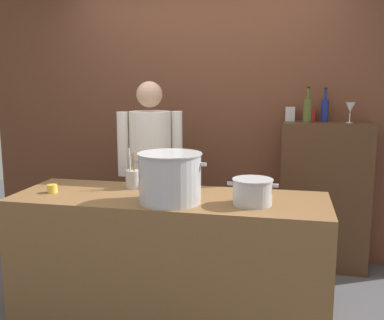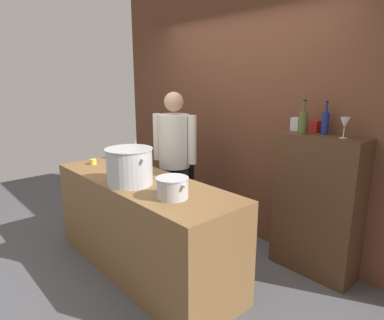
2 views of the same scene
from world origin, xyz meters
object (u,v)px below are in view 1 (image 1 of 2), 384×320
(utensil_crock, at_px, (133,178))
(wine_bottle_olive, at_px, (308,110))
(butter_jar, at_px, (52,189))
(wine_glass_wide, at_px, (350,108))
(stockpot_large, at_px, (170,178))
(chef, at_px, (151,167))
(spice_tin_red, at_px, (310,115))
(stockpot_small, at_px, (252,192))
(spice_tin_silver, at_px, (290,114))
(wine_bottle_cobalt, at_px, (325,110))

(utensil_crock, relative_size, wine_bottle_olive, 0.97)
(utensil_crock, xyz_separation_m, butter_jar, (-0.50, -0.25, -0.04))
(utensil_crock, xyz_separation_m, wine_glass_wide, (1.58, 1.00, 0.47))
(stockpot_large, bearing_deg, utensil_crock, 138.88)
(butter_jar, bearing_deg, utensil_crock, 26.32)
(chef, relative_size, spice_tin_red, 15.52)
(stockpot_large, xyz_separation_m, wine_glass_wide, (1.22, 1.32, 0.38))
(stockpot_small, xyz_separation_m, spice_tin_silver, (0.21, 1.35, 0.39))
(wine_bottle_olive, relative_size, spice_tin_red, 2.82)
(stockpot_large, bearing_deg, spice_tin_red, 57.80)
(spice_tin_red, bearing_deg, wine_bottle_olive, -100.90)
(spice_tin_silver, bearing_deg, wine_bottle_olive, -42.34)
(chef, relative_size, stockpot_small, 5.23)
(chef, bearing_deg, utensil_crock, 70.97)
(stockpot_large, height_order, wine_bottle_olive, wine_bottle_olive)
(wine_glass_wide, bearing_deg, wine_bottle_olive, -172.62)
(stockpot_large, relative_size, stockpot_small, 1.47)
(butter_jar, distance_m, spice_tin_silver, 2.12)
(wine_bottle_cobalt, bearing_deg, chef, -157.51)
(butter_jar, relative_size, wine_bottle_olive, 0.23)
(utensil_crock, xyz_separation_m, wine_bottle_cobalt, (1.38, 1.07, 0.45))
(butter_jar, distance_m, wine_bottle_cobalt, 2.35)
(stockpot_large, distance_m, utensil_crock, 0.49)
(chef, height_order, wine_bottle_cobalt, chef)
(stockpot_small, bearing_deg, chef, 140.23)
(spice_tin_red, bearing_deg, stockpot_large, -122.20)
(stockpot_large, distance_m, spice_tin_silver, 1.61)
(wine_bottle_olive, bearing_deg, wine_glass_wide, 7.38)
(wine_bottle_olive, relative_size, spice_tin_silver, 2.44)
(stockpot_large, xyz_separation_m, stockpot_small, (0.52, 0.06, -0.08))
(wine_glass_wide, distance_m, spice_tin_silver, 0.50)
(stockpot_small, distance_m, utensil_crock, 0.91)
(chef, bearing_deg, stockpot_large, 93.97)
(spice_tin_red, bearing_deg, utensil_crock, -138.49)
(utensil_crock, xyz_separation_m, spice_tin_silver, (1.09, 1.09, 0.40))
(spice_tin_silver, bearing_deg, wine_glass_wide, -9.84)
(stockpot_small, xyz_separation_m, wine_bottle_cobalt, (0.51, 1.33, 0.44))
(wine_bottle_olive, xyz_separation_m, wine_glass_wide, (0.35, 0.05, 0.02))
(chef, distance_m, wine_bottle_olive, 1.41)
(stockpot_large, xyz_separation_m, spice_tin_silver, (0.73, 1.41, 0.31))
(wine_glass_wide, bearing_deg, stockpot_large, -132.80)
(utensil_crock, distance_m, wine_bottle_cobalt, 1.81)
(wine_bottle_cobalt, relative_size, spice_tin_silver, 2.37)
(chef, bearing_deg, butter_jar, 35.64)
(stockpot_small, height_order, wine_glass_wide, wine_glass_wide)
(butter_jar, bearing_deg, stockpot_small, -0.39)
(stockpot_large, relative_size, wine_bottle_cobalt, 1.58)
(wine_bottle_cobalt, bearing_deg, stockpot_large, -126.39)
(wine_glass_wide, height_order, spice_tin_silver, wine_glass_wide)
(wine_glass_wide, relative_size, spice_tin_silver, 1.41)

